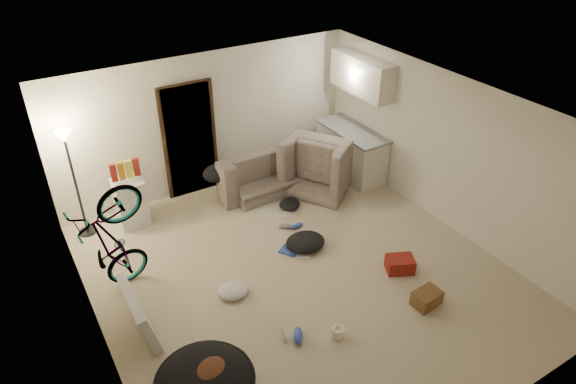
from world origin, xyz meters
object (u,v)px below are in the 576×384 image
kitchen_counter (351,153)px  mini_fridge (131,202)px  floor_lamp (70,162)px  bicycle (117,265)px  drink_case_b (400,264)px  tv_box (139,314)px  drink_case_a (427,298)px  juicer (338,332)px  sofa (266,171)px  armchair (324,166)px

kitchen_counter → mini_fridge: kitchen_counter is taller
floor_lamp → bicycle: floor_lamp is taller
kitchen_counter → bicycle: bearing=-168.1°
bicycle → drink_case_b: size_ratio=4.49×
kitchen_counter → bicycle: (-4.73, -1.00, 0.02)m
mini_fridge → tv_box: (-0.64, -2.45, -0.08)m
mini_fridge → bicycle: bearing=-111.7°
kitchen_counter → drink_case_b: 2.94m
drink_case_a → juicer: (-1.37, 0.15, -0.01)m
sofa → drink_case_a: 3.88m
kitchen_counter → mini_fridge: bearing=172.3°
kitchen_counter → floor_lamp: bearing=172.3°
drink_case_a → juicer: bearing=169.1°
juicer → drink_case_b: bearing=20.4°
bicycle → mini_fridge: (0.64, 1.55, -0.06)m
bicycle → tv_box: (0.00, -0.90, -0.14)m
mini_fridge → drink_case_a: 4.86m
kitchen_counter → drink_case_b: kitchen_counter is taller
floor_lamp → kitchen_counter: (4.83, -0.65, -0.87)m
sofa → juicer: bearing=73.4°
juicer → armchair: bearing=58.2°
drink_case_b → juicer: bearing=-133.9°
bicycle → mini_fridge: size_ratio=2.20×
sofa → armchair: 1.07m
floor_lamp → tv_box: size_ratio=1.87×
drink_case_b → sofa: bearing=124.4°
floor_lamp → juicer: (2.17, -3.92, -1.21)m
sofa → armchair: size_ratio=1.74×
juicer → kitchen_counter: bearing=50.8°
armchair → drink_case_b: armchair is taller
kitchen_counter → sofa: kitchen_counter is taller
drink_case_a → mini_fridge: bearing=120.4°
floor_lamp → armchair: floor_lamp is taller
floor_lamp → mini_fridge: size_ratio=2.28×
tv_box → drink_case_b: size_ratio=2.47×
floor_lamp → juicer: bearing=-61.0°
kitchen_counter → armchair: (-0.67, -0.06, -0.06)m
bicycle → juicer: size_ratio=7.56×
tv_box → juicer: bearing=-32.7°
armchair → juicer: (-1.99, -3.21, -0.29)m
mini_fridge → drink_case_b: (2.97, -3.25, -0.28)m
armchair → kitchen_counter: bearing=-117.3°
kitchen_counter → drink_case_a: bearing=-110.7°
sofa → bicycle: 3.45m
drink_case_a → juicer: 1.38m
armchair → tv_box: armchair is taller
tv_box → drink_case_a: size_ratio=2.57×
drink_case_b → armchair: bearing=105.9°
sofa → mini_fridge: bearing=-3.1°
armchair → floor_lamp: bearing=48.0°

